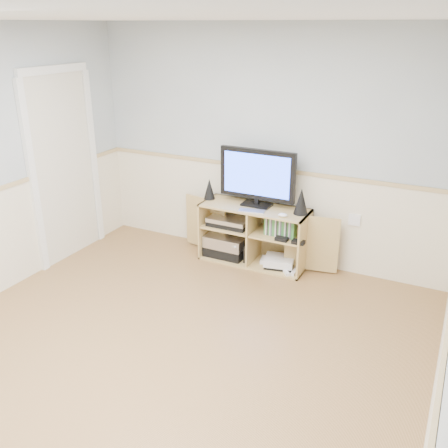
{
  "coord_description": "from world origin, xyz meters",
  "views": [
    {
      "loc": [
        1.93,
        -2.62,
        2.47
      ],
      "look_at": [
        0.02,
        1.2,
        0.75
      ],
      "focal_mm": 40.0,
      "sensor_mm": 36.0,
      "label": 1
    }
  ],
  "objects_px": {
    "monitor": "(257,176)",
    "game_consoles": "(279,262)",
    "keyboard": "(252,211)",
    "media_cabinet": "(256,233)"
  },
  "relations": [
    {
      "from": "monitor",
      "to": "game_consoles",
      "type": "height_order",
      "value": "monitor"
    },
    {
      "from": "keyboard",
      "to": "game_consoles",
      "type": "height_order",
      "value": "keyboard"
    },
    {
      "from": "media_cabinet",
      "to": "keyboard",
      "type": "bearing_deg",
      "value": -82.24
    },
    {
      "from": "monitor",
      "to": "keyboard",
      "type": "height_order",
      "value": "monitor"
    },
    {
      "from": "media_cabinet",
      "to": "monitor",
      "type": "distance_m",
      "value": 0.65
    },
    {
      "from": "keyboard",
      "to": "game_consoles",
      "type": "relative_size",
      "value": 0.59
    },
    {
      "from": "media_cabinet",
      "to": "monitor",
      "type": "relative_size",
      "value": 2.17
    },
    {
      "from": "keyboard",
      "to": "monitor",
      "type": "bearing_deg",
      "value": 87.16
    },
    {
      "from": "game_consoles",
      "to": "monitor",
      "type": "bearing_deg",
      "value": 168.61
    },
    {
      "from": "media_cabinet",
      "to": "game_consoles",
      "type": "height_order",
      "value": "media_cabinet"
    }
  ]
}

